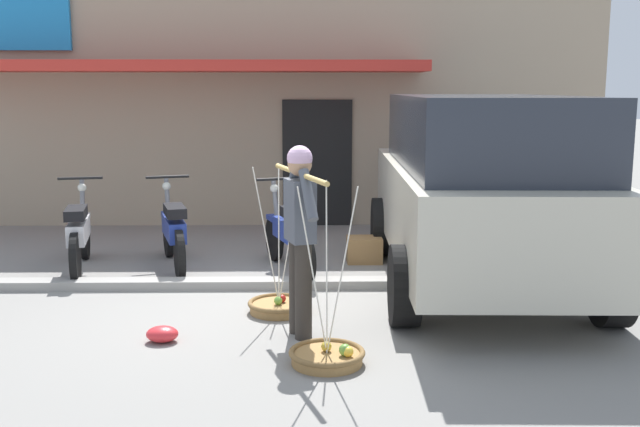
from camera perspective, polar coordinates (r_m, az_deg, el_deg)
The scene contains 12 objects.
ground_plane at distance 7.50m, azimuth -4.54°, elevation -7.21°, with size 90.00×90.00×0.00m, color gray.
sidewalk_curb at distance 8.16m, azimuth -4.25°, elevation -5.44°, with size 20.00×0.24×0.10m, color gray.
fruit_vendor at distance 6.39m, azimuth -1.56°, elevation -1.14°, with size 0.48×1.39×1.70m.
fruit_basket_left_side at distance 5.97m, azimuth 0.59°, elevation -10.92°, with size 0.62×0.62×1.45m.
fruit_basket_right_side at distance 7.28m, azimuth -3.19°, elevation -7.10°, with size 0.62×0.62×1.45m.
motorcycle_nearest_shop at distance 9.26m, azimuth -18.18°, elevation -1.52°, with size 0.58×1.80×1.09m.
motorcycle_second_in_row at distance 9.12m, azimuth -11.31°, elevation -1.39°, with size 0.69×1.77×1.09m.
motorcycle_third_in_row at distance 8.74m, azimuth -2.39°, elevation -1.68°, with size 0.73×1.75×1.09m.
parked_truck at distance 8.23m, azimuth 12.27°, elevation 2.18°, with size 2.27×4.86×2.10m.
storefront_building at distance 14.25m, azimuth -8.33°, elevation 9.30°, with size 13.00×6.00×4.20m.
plastic_litter_bag at distance 6.60m, azimuth -12.15°, elevation -9.14°, with size 0.28×0.22×0.14m, color red.
wooden_crate at distance 9.32m, azimuth 3.46°, elevation -2.82°, with size 0.44×0.36×0.32m, color olive.
Camera 1 is at (0.46, -7.16, 2.18)m, focal length 41.22 mm.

